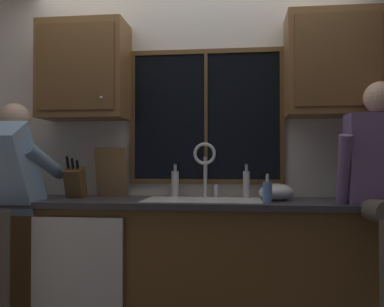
# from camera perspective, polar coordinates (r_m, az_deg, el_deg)

# --- Properties ---
(back_wall) EXTENTS (5.67, 0.12, 2.55)m
(back_wall) POSITION_cam_1_polar(r_m,az_deg,el_deg) (3.30, 0.31, 0.52)
(back_wall) COLOR silver
(back_wall) RESTS_ON floor
(window_glass) EXTENTS (1.10, 0.02, 0.95)m
(window_glass) POSITION_cam_1_polar(r_m,az_deg,el_deg) (3.24, 1.90, 4.98)
(window_glass) COLOR black
(window_frame_top) EXTENTS (1.17, 0.02, 0.04)m
(window_frame_top) POSITION_cam_1_polar(r_m,az_deg,el_deg) (3.32, 1.88, 13.48)
(window_frame_top) COLOR brown
(window_frame_bottom) EXTENTS (1.17, 0.02, 0.04)m
(window_frame_bottom) POSITION_cam_1_polar(r_m,az_deg,el_deg) (3.22, 1.89, -3.76)
(window_frame_bottom) COLOR brown
(window_frame_left) EXTENTS (0.04, 0.02, 0.95)m
(window_frame_left) POSITION_cam_1_polar(r_m,az_deg,el_deg) (3.33, -7.94, 4.83)
(window_frame_left) COLOR brown
(window_frame_right) EXTENTS (0.03, 0.02, 0.95)m
(window_frame_right) POSITION_cam_1_polar(r_m,az_deg,el_deg) (3.23, 12.00, 5.01)
(window_frame_right) COLOR brown
(window_mullion_center) EXTENTS (0.02, 0.02, 0.95)m
(window_mullion_center) POSITION_cam_1_polar(r_m,az_deg,el_deg) (3.23, 1.88, 5.00)
(window_mullion_center) COLOR brown
(lower_cabinet_run) EXTENTS (3.27, 0.58, 0.88)m
(lower_cabinet_run) POSITION_cam_1_polar(r_m,az_deg,el_deg) (3.04, -0.44, -15.21)
(lower_cabinet_run) COLOR brown
(lower_cabinet_run) RESTS_ON floor
(countertop) EXTENTS (3.33, 0.62, 0.04)m
(countertop) POSITION_cam_1_polar(r_m,az_deg,el_deg) (2.95, -0.49, -6.60)
(countertop) COLOR #38383D
(countertop) RESTS_ON lower_cabinet_run
(dishwasher_front) EXTENTS (0.60, 0.02, 0.74)m
(dishwasher_front) POSITION_cam_1_polar(r_m,az_deg,el_deg) (2.90, -15.17, -15.51)
(dishwasher_front) COLOR white
(upper_cabinet_left) EXTENTS (0.64, 0.36, 0.72)m
(upper_cabinet_left) POSITION_cam_1_polar(r_m,az_deg,el_deg) (3.33, -14.23, 10.66)
(upper_cabinet_left) COLOR brown
(upper_cabinet_right) EXTENTS (0.64, 0.36, 0.72)m
(upper_cabinet_right) POSITION_cam_1_polar(r_m,az_deg,el_deg) (3.19, 18.32, 11.24)
(upper_cabinet_right) COLOR brown
(sink) EXTENTS (0.80, 0.46, 0.21)m
(sink) POSITION_cam_1_polar(r_m,az_deg,el_deg) (2.95, 1.43, -8.10)
(sink) COLOR silver
(sink) RESTS_ON lower_cabinet_run
(faucet) EXTENTS (0.18, 0.09, 0.40)m
(faucet) POSITION_cam_1_polar(r_m,az_deg,el_deg) (3.11, 1.87, -1.26)
(faucet) COLOR silver
(faucet) RESTS_ON countertop
(knife_block) EXTENTS (0.12, 0.18, 0.32)m
(knife_block) POSITION_cam_1_polar(r_m,az_deg,el_deg) (3.21, -15.35, -3.80)
(knife_block) COLOR brown
(knife_block) RESTS_ON countertop
(cutting_board) EXTENTS (0.24, 0.10, 0.37)m
(cutting_board) POSITION_cam_1_polar(r_m,az_deg,el_deg) (3.28, -10.76, -2.45)
(cutting_board) COLOR #997047
(cutting_board) RESTS_ON countertop
(mixing_bowl) EXTENTS (0.24, 0.24, 0.12)m
(mixing_bowl) POSITION_cam_1_polar(r_m,az_deg,el_deg) (2.97, 11.26, -5.11)
(mixing_bowl) COLOR silver
(mixing_bowl) RESTS_ON countertop
(soap_dispenser) EXTENTS (0.06, 0.07, 0.19)m
(soap_dispenser) POSITION_cam_1_polar(r_m,az_deg,el_deg) (2.78, 10.06, -5.03)
(soap_dispenser) COLOR #668CCC
(soap_dispenser) RESTS_ON countertop
(bottle_green_glass) EXTENTS (0.06, 0.06, 0.25)m
(bottle_green_glass) POSITION_cam_1_polar(r_m,az_deg,el_deg) (3.18, -2.27, -3.95)
(bottle_green_glass) COLOR #B7B7BC
(bottle_green_glass) RESTS_ON countertop
(bottle_tall_clear) EXTENTS (0.05, 0.05, 0.25)m
(bottle_tall_clear) POSITION_cam_1_polar(r_m,az_deg,el_deg) (3.12, 7.30, -3.99)
(bottle_tall_clear) COLOR #B7B7BC
(bottle_tall_clear) RESTS_ON countertop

